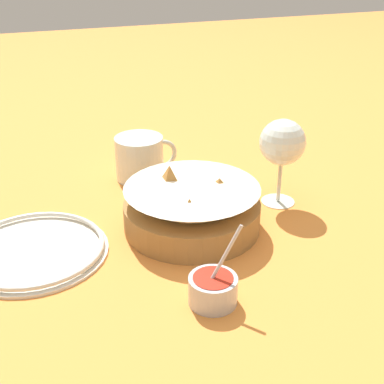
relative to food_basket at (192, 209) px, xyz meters
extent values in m
plane|color=orange|center=(0.01, -0.02, -0.03)|extent=(4.00, 4.00, 0.00)
cylinder|color=olive|center=(0.00, 0.00, -0.01)|extent=(0.23, 0.23, 0.05)
cone|color=#EDE5C6|center=(0.00, 0.00, 0.00)|extent=(0.23, 0.23, 0.07)
cylinder|color=#3D842D|center=(0.00, 0.00, -0.01)|extent=(0.17, 0.17, 0.01)
pyramid|color=#B77A38|center=(0.05, 0.00, 0.02)|extent=(0.09, 0.09, 0.05)
pyramid|color=#B77A38|center=(-0.02, 0.04, 0.03)|extent=(0.08, 0.08, 0.07)
pyramid|color=#B77A38|center=(-0.02, -0.05, 0.02)|extent=(0.07, 0.07, 0.05)
cylinder|color=#B7B7BC|center=(-0.04, -0.20, -0.01)|extent=(0.07, 0.07, 0.04)
cylinder|color=red|center=(-0.04, -0.20, -0.01)|extent=(0.06, 0.06, 0.03)
cylinder|color=#B7B7BC|center=(-0.03, -0.20, 0.03)|extent=(0.06, 0.01, 0.10)
cylinder|color=silver|center=(0.18, 0.03, -0.03)|extent=(0.06, 0.06, 0.00)
cylinder|color=silver|center=(0.18, 0.03, 0.01)|extent=(0.01, 0.01, 0.08)
sphere|color=silver|center=(0.18, 0.03, 0.08)|extent=(0.08, 0.08, 0.08)
sphere|color=#E5B77F|center=(0.18, 0.03, 0.07)|extent=(0.06, 0.06, 0.06)
cylinder|color=silver|center=(-0.03, 0.22, 0.01)|extent=(0.10, 0.10, 0.09)
cylinder|color=#935119|center=(-0.03, 0.22, 0.00)|extent=(0.08, 0.08, 0.06)
torus|color=silver|center=(0.02, 0.22, 0.01)|extent=(0.06, 0.01, 0.06)
cylinder|color=silver|center=(-0.26, 0.01, -0.03)|extent=(0.23, 0.23, 0.01)
torus|color=silver|center=(-0.26, 0.01, -0.02)|extent=(0.22, 0.22, 0.01)
camera|label=1|loc=(-0.26, -0.74, 0.43)|focal=50.00mm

